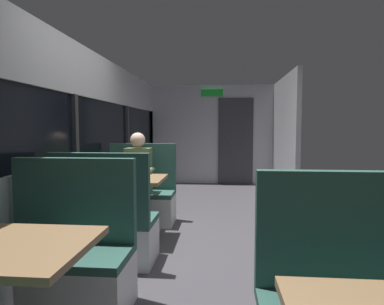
{
  "coord_description": "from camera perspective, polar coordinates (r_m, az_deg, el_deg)",
  "views": [
    {
      "loc": [
        0.23,
        -3.66,
        1.34
      ],
      "look_at": [
        -0.25,
        1.77,
        0.92
      ],
      "focal_mm": 31.28,
      "sensor_mm": 36.0,
      "label": 1
    }
  ],
  "objects": [
    {
      "name": "ground_plane",
      "position": [
        3.91,
        1.47,
        -15.76
      ],
      "size": [
        3.3,
        9.2,
        0.02
      ],
      "primitive_type": "cube",
      "color": "#423F44"
    },
    {
      "name": "carriage_window_panel_left",
      "position": [
        4.03,
        -19.54,
        0.91
      ],
      "size": [
        0.09,
        8.48,
        2.3
      ],
      "color": "#B2B2B7",
      "rests_on": "ground_plane"
    },
    {
      "name": "carriage_end_bulkhead",
      "position": [
        7.86,
        3.85,
        2.94
      ],
      "size": [
        2.9,
        0.11,
        2.3
      ],
      "color": "#B2B2B7",
      "rests_on": "ground_plane"
    },
    {
      "name": "coffee_cup_secondary",
      "position": [
        3.97,
        -9.86,
        -3.65
      ],
      "size": [
        0.07,
        0.07,
        0.09
      ],
      "color": "#26598C",
      "rests_on": "dining_table_mid_window"
    },
    {
      "name": "bench_mid_window_facing_end",
      "position": [
        3.46,
        -14.49,
        -12.68
      ],
      "size": [
        0.95,
        0.5,
        1.1
      ],
      "color": "silver",
      "rests_on": "ground_plane"
    },
    {
      "name": "seated_passenger",
      "position": [
        4.65,
        -9.03,
        -5.56
      ],
      "size": [
        0.47,
        0.55,
        1.26
      ],
      "color": "#26262D",
      "rests_on": "ground_plane"
    },
    {
      "name": "bench_near_window_facing_entry",
      "position": [
        2.73,
        -20.7,
        -17.58
      ],
      "size": [
        0.95,
        0.5,
        1.1
      ],
      "color": "silver",
      "rests_on": "ground_plane"
    },
    {
      "name": "dining_table_near_window",
      "position": [
        2.05,
        -29.8,
        -16.01
      ],
      "size": [
        0.9,
        0.7,
        0.74
      ],
      "color": "#9E9EA3",
      "rests_on": "ground_plane"
    },
    {
      "name": "dining_table_mid_window",
      "position": [
        4.03,
        -11.23,
        -5.63
      ],
      "size": [
        0.9,
        0.7,
        0.74
      ],
      "color": "#9E9EA3",
      "rests_on": "ground_plane"
    },
    {
      "name": "bench_mid_window_facing_entry",
      "position": [
        4.76,
        -8.79,
        -7.89
      ],
      "size": [
        0.95,
        0.5,
        1.1
      ],
      "color": "silver",
      "rests_on": "ground_plane"
    },
    {
      "name": "carriage_aisle_panel_right",
      "position": [
        6.77,
        15.49,
        2.66
      ],
      "size": [
        0.08,
        2.4,
        2.3
      ],
      "primitive_type": "cube",
      "color": "#B2B2B7",
      "rests_on": "ground_plane"
    }
  ]
}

